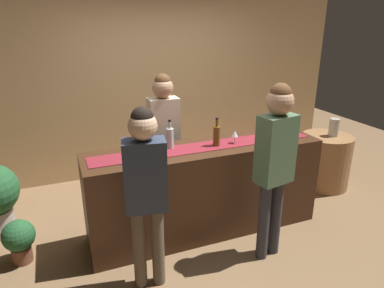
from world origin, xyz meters
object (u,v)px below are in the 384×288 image
Objects in this scene: wine_glass_mid_counter at (142,143)px; bartender at (164,130)px; vase_on_side_table at (334,127)px; potted_plant_small at (19,239)px; wine_glass_far_end at (264,131)px; round_side_table at (325,161)px; customer_browsing at (145,183)px; wine_glass_near_customer at (235,134)px; wine_bottle_amber at (217,136)px; wine_bottle_clear at (170,138)px; customer_sipping at (275,155)px.

bartender is (0.39, 0.51, -0.06)m from wine_glass_mid_counter.
potted_plant_small is at bearing -177.02° from vase_on_side_table.
round_side_table is at bearing 17.53° from wine_glass_far_end.
wine_glass_near_customer is at bearing 38.20° from customer_browsing.
customer_browsing is 3.00m from vase_on_side_table.
wine_glass_near_customer and wine_glass_mid_counter have the same top height.
customer_browsing is at bearing 66.81° from bartender.
wine_glass_mid_counter is (-0.77, 0.09, -0.01)m from wine_bottle_amber.
wine_bottle_clear is 0.50m from bartender.
customer_sipping reaches higher than wine_bottle_clear.
wine_glass_far_end is at bearing 147.82° from bartender.
wine_glass_mid_counter is 0.60× the size of vase_on_side_table.
wine_bottle_clear is 0.69m from wine_glass_near_customer.
bartender is (-0.94, 0.62, -0.06)m from wine_glass_far_end.
wine_glass_mid_counter is 0.19× the size of round_side_table.
round_side_table is at bearing 12.00° from wine_bottle_amber.
wine_bottle_amber reaches higher than wine_glass_far_end.
wine_glass_far_end is 1.13m from bartender.
wine_glass_far_end is 0.08× the size of customer_sipping.
wine_bottle_clear is at bearing 4.16° from wine_glass_mid_counter.
customer_sipping reaches higher than wine_bottle_amber.
customer_browsing is at bearing 167.64° from customer_sipping.
wine_bottle_clear is at bearing 169.94° from wine_glass_near_customer.
potted_plant_small is at bearing 175.39° from wine_glass_near_customer.
wine_glass_near_customer is 2.35m from potted_plant_small.
wine_glass_far_end is 0.60× the size of vase_on_side_table.
wine_bottle_clear is 1.06m from customer_sipping.
wine_glass_mid_counter is at bearing 175.40° from wine_glass_far_end.
round_side_table is at bearing 22.29° from customer_sipping.
wine_bottle_clear and wine_bottle_amber have the same top height.
wine_glass_mid_counter is at bearing -3.69° from potted_plant_small.
customer_sipping is at bearing 9.06° from customer_browsing.
vase_on_side_table is at bearing 15.88° from wine_glass_far_end.
wine_bottle_amber is at bearing -13.46° from wine_bottle_clear.
wine_glass_mid_counter and wine_glass_far_end have the same top height.
customer_browsing is at bearing -161.40° from vase_on_side_table.
wine_glass_mid_counter is at bearing 174.24° from wine_glass_near_customer.
potted_plant_small is (-3.92, -0.20, -0.60)m from vase_on_side_table.
bartender is 6.98× the size of vase_on_side_table.
wine_bottle_clear is 0.18× the size of customer_sipping.
bartender is 1.30m from customer_browsing.
wine_glass_near_customer is 0.09× the size of bartender.
round_side_table is at bearing 151.80° from vase_on_side_table.
vase_on_side_table is (2.70, 0.28, -0.23)m from wine_glass_mid_counter.
wine_glass_near_customer is 0.62m from customer_sipping.
potted_plant_small is (-2.55, 0.19, -0.84)m from wine_glass_far_end.
wine_glass_mid_counter is 0.09× the size of bartender.
wine_glass_near_customer is 0.32× the size of potted_plant_small.
customer_browsing is 6.77× the size of vase_on_side_table.
wine_bottle_clear is at bearing 166.54° from wine_bottle_amber.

